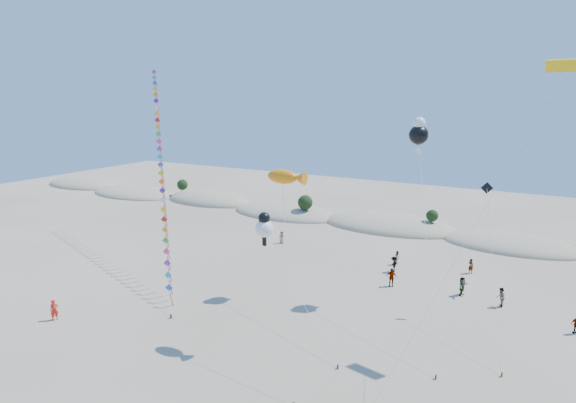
{
  "coord_description": "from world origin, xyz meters",
  "views": [
    {
      "loc": [
        19.34,
        -18.29,
        17.94
      ],
      "look_at": [
        1.42,
        14.0,
        9.76
      ],
      "focal_mm": 30.0,
      "sensor_mm": 36.0,
      "label": 1
    }
  ],
  "objects_px": {
    "kite_train": "(160,158)",
    "fish_kite": "(286,177)",
    "parafoil_kite": "(562,71)",
    "flyer_foreground": "(54,310)"
  },
  "relations": [
    {
      "from": "kite_train",
      "to": "fish_kite",
      "type": "height_order",
      "value": "kite_train"
    },
    {
      "from": "kite_train",
      "to": "parafoil_kite",
      "type": "distance_m",
      "value": 38.67
    },
    {
      "from": "kite_train",
      "to": "parafoil_kite",
      "type": "relative_size",
      "value": 1.11
    },
    {
      "from": "kite_train",
      "to": "fish_kite",
      "type": "distance_m",
      "value": 23.6
    },
    {
      "from": "parafoil_kite",
      "to": "flyer_foreground",
      "type": "relative_size",
      "value": 11.67
    },
    {
      "from": "parafoil_kite",
      "to": "flyer_foreground",
      "type": "height_order",
      "value": "parafoil_kite"
    },
    {
      "from": "kite_train",
      "to": "parafoil_kite",
      "type": "height_order",
      "value": "kite_train"
    },
    {
      "from": "fish_kite",
      "to": "parafoil_kite",
      "type": "distance_m",
      "value": 19.52
    },
    {
      "from": "flyer_foreground",
      "to": "fish_kite",
      "type": "bearing_deg",
      "value": -45.17
    },
    {
      "from": "kite_train",
      "to": "flyer_foreground",
      "type": "height_order",
      "value": "kite_train"
    }
  ]
}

